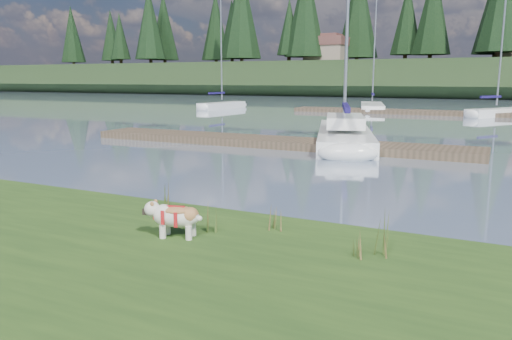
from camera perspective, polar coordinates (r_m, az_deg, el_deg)
The scene contains 21 objects.
ground at distance 39.36m, azimuth 20.09°, elevation 5.94°, with size 200.00×200.00×0.00m, color #7E8FA8.
bank at distance 5.80m, azimuth -26.43°, elevation -16.06°, with size 60.00×9.00×0.35m, color #2F4E1A.
ridge at distance 82.15m, azimuth 23.63°, elevation 9.47°, with size 200.00×20.00×5.00m, color black.
bulldog at distance 7.43m, azimuth -9.16°, elevation -5.14°, with size 0.89×0.50×0.52m.
sailboat_main at distance 22.00m, azimuth 10.01°, elevation 4.44°, with size 5.07×10.45×14.70m.
dock_near at distance 20.00m, azimuth 1.64°, elevation 3.23°, with size 16.00×2.00×0.30m, color #4C3D2C.
dock_far at distance 39.19m, azimuth 23.02°, elevation 5.94°, with size 26.00×2.20×0.30m, color #4C3D2C.
sailboat_bg_0 at distance 45.09m, azimuth -3.50°, elevation 7.45°, with size 1.85×6.53×9.52m.
sailboat_bg_1 at distance 44.12m, azimuth 13.10°, elevation 7.14°, with size 3.95×9.07×13.19m.
sailboat_bg_2 at distance 39.54m, azimuth 26.18°, elevation 6.01°, with size 4.35×5.63×9.24m.
weed_0 at distance 7.64m, azimuth -5.04°, elevation -5.56°, with size 0.17×0.14×0.49m.
weed_1 at distance 7.71m, azimuth 2.45°, elevation -5.47°, with size 0.17×0.14×0.46m.
weed_2 at distance 6.79m, azimuth 13.95°, elevation -7.39°, with size 0.17×0.14×0.63m.
weed_3 at distance 8.88m, azimuth -10.15°, elevation -3.29°, with size 0.17×0.14×0.54m.
weed_4 at distance 6.69m, azimuth 11.29°, elevation -8.47°, with size 0.17×0.14×0.38m.
mud_lip at distance 8.96m, azimuth -3.43°, elevation -6.36°, with size 60.00×0.50×0.14m, color #33281C.
conifer_0 at distance 96.93m, azimuth -12.09°, elevation 16.12°, with size 5.72×5.72×14.15m.
conifer_1 at distance 91.87m, azimuth -2.77°, elevation 15.81°, with size 4.40×4.40×11.30m.
conifer_2 at distance 83.13m, azimuth 5.69°, elevation 17.91°, with size 6.60×6.60×16.05m.
conifer_3 at distance 82.79m, azimuth 16.88°, elevation 16.30°, with size 4.84×4.84×12.25m.
house_0 at distance 83.42m, azimuth 8.10°, elevation 13.53°, with size 6.30×5.30×4.65m.
Camera 1 is at (4.27, -9.04, 2.66)m, focal length 35.00 mm.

